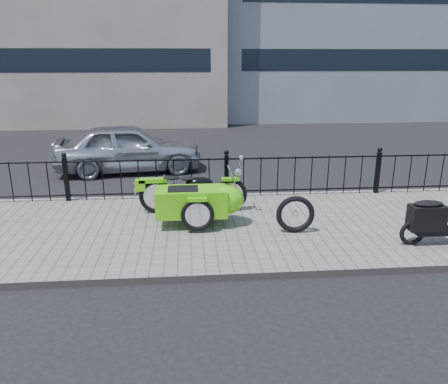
{
  "coord_description": "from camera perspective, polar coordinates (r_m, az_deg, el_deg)",
  "views": [
    {
      "loc": [
        -0.84,
        -8.1,
        3.16
      ],
      "look_at": [
        -0.17,
        -0.1,
        0.66
      ],
      "focal_mm": 35.0,
      "sensor_mm": 36.0,
      "label": 1
    }
  ],
  "objects": [
    {
      "name": "curb",
      "position": [
        10.07,
        0.24,
        -0.66
      ],
      "size": [
        30.0,
        0.1,
        0.12
      ],
      "primitive_type": "cube",
      "color": "gray",
      "rests_on": "ground"
    },
    {
      "name": "motorcycle_sidecar",
      "position": [
        8.24,
        -3.06,
        -0.89
      ],
      "size": [
        2.28,
        1.48,
        0.98
      ],
      "color": "black",
      "rests_on": "sidewalk"
    },
    {
      "name": "ground",
      "position": [
        8.73,
        1.07,
        -3.93
      ],
      "size": [
        120.0,
        120.0,
        0.0
      ],
      "primitive_type": "plane",
      "color": "black",
      "rests_on": "ground"
    },
    {
      "name": "scooter",
      "position": [
        8.16,
        26.49,
        -3.32
      ],
      "size": [
        1.61,
        0.47,
        1.09
      ],
      "color": "black",
      "rests_on": "sidewalk"
    },
    {
      "name": "sedan_car",
      "position": [
        12.71,
        -12.3,
        5.67
      ],
      "size": [
        4.23,
        2.14,
        1.38
      ],
      "primitive_type": "imported",
      "rotation": [
        0.0,
        0.0,
        1.7
      ],
      "color": "#ACAEB3",
      "rests_on": "ground"
    },
    {
      "name": "iron_fence",
      "position": [
        9.78,
        0.32,
        2.03
      ],
      "size": [
        14.11,
        0.11,
        1.08
      ],
      "color": "black",
      "rests_on": "sidewalk"
    },
    {
      "name": "spare_tire",
      "position": [
        7.9,
        9.3,
        -2.89
      ],
      "size": [
        0.7,
        0.16,
        0.69
      ],
      "primitive_type": "torus",
      "rotation": [
        1.57,
        0.0,
        -0.09
      ],
      "color": "black",
      "rests_on": "sidewalk"
    },
    {
      "name": "sidewalk",
      "position": [
        8.25,
        1.43,
        -4.8
      ],
      "size": [
        30.0,
        3.8,
        0.12
      ],
      "primitive_type": "cube",
      "color": "#696159",
      "rests_on": "ground"
    }
  ]
}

